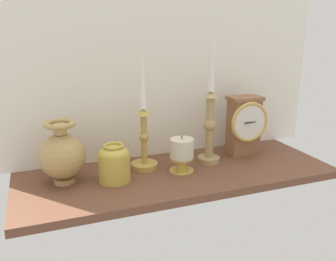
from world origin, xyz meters
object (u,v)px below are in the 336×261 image
brass_vase_bulbous (62,155)px  brass_vase_jar (114,162)px  candlestick_tall_left (144,132)px  mantel_clock (245,125)px  pillar_candle_front (182,153)px  candlestick_tall_center (210,116)px

brass_vase_bulbous → brass_vase_jar: (14.28, -3.96, -2.80)cm
brass_vase_bulbous → brass_vase_jar: 15.08cm
candlestick_tall_left → mantel_clock: bearing=-0.1°
mantel_clock → pillar_candle_front: mantel_clock is taller
candlestick_tall_center → mantel_clock: bearing=8.6°
brass_vase_bulbous → candlestick_tall_left: bearing=5.4°
candlestick_tall_center → pillar_candle_front: bearing=-159.6°
candlestick_tall_left → brass_vase_jar: 14.34cm
candlestick_tall_center → pillar_candle_front: size_ratio=3.75×
brass_vase_jar → pillar_candle_front: 21.69cm
brass_vase_bulbous → pillar_candle_front: bearing=-6.8°
brass_vase_bulbous → brass_vase_jar: bearing=-15.5°
pillar_candle_front → candlestick_tall_left: bearing=147.3°
mantel_clock → candlestick_tall_center: candlestick_tall_center is taller
candlestick_tall_center → brass_vase_bulbous: 48.31cm
mantel_clock → brass_vase_jar: bearing=-172.6°
mantel_clock → candlestick_tall_left: (-37.12, 0.07, 1.09)cm
candlestick_tall_left → brass_vase_jar: (-11.25, -6.36, -6.22)cm
candlestick_tall_left → brass_vase_bulbous: 25.87cm
brass_vase_jar → pillar_candle_front: (21.69, -0.34, 0.23)cm
candlestick_tall_left → brass_vase_bulbous: candlestick_tall_left is taller
mantel_clock → candlestick_tall_left: bearing=179.9°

